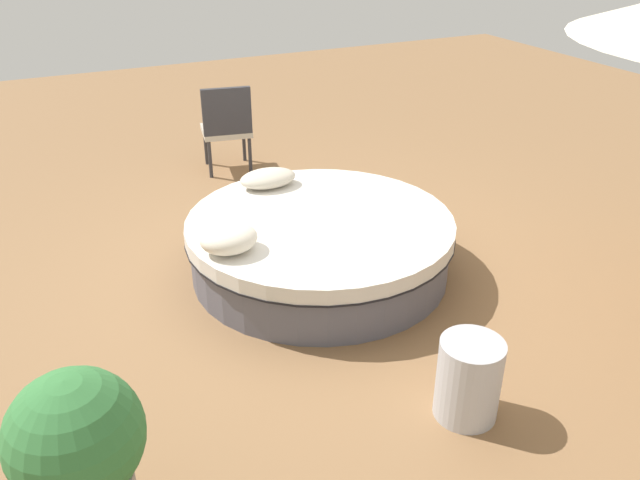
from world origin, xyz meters
name	(u,v)px	position (x,y,z in m)	size (l,w,h in m)	color
ground_plane	(320,271)	(0.00, 0.00, 0.00)	(16.00, 16.00, 0.00)	olive
round_bed	(320,245)	(0.00, 0.00, 0.25)	(2.14, 2.14, 0.48)	#595966
throw_pillow_0	(268,178)	(0.13, -0.79, 0.55)	(0.50, 0.32, 0.15)	beige
throw_pillow_1	(229,238)	(0.81, 0.20, 0.58)	(0.42, 0.37, 0.20)	silver
patio_chair	(227,124)	(-0.03, -2.42, 0.56)	(0.60, 0.58, 0.98)	#333338
planter	(80,453)	(2.04, 1.80, 0.53)	(0.61, 0.61, 0.94)	gray
side_table	(469,379)	(-0.06, 1.88, 0.26)	(0.38, 0.38, 0.51)	#B7B7BC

